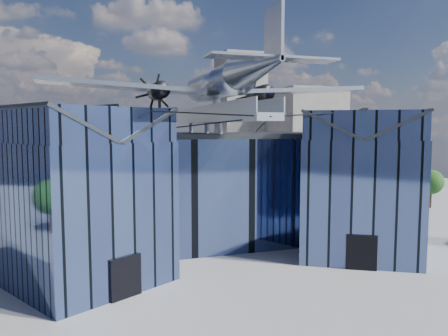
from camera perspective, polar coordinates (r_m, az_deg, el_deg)
name	(u,v)px	position (r m, az deg, el deg)	size (l,w,h in m)	color
ground_plane	(232,263)	(34.50, 1.06, -12.29)	(120.00, 120.00, 0.00)	gray
museum	(211,183)	(38.73, -1.76, -1.94)	(32.88, 24.50, 17.60)	#435589
bg_towers	(150,129)	(82.45, -9.60, 5.00)	(77.00, 24.50, 26.00)	slate
tree_side_e	(431,182)	(62.46, 25.42, -1.66)	(3.32, 3.32, 4.99)	#362615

